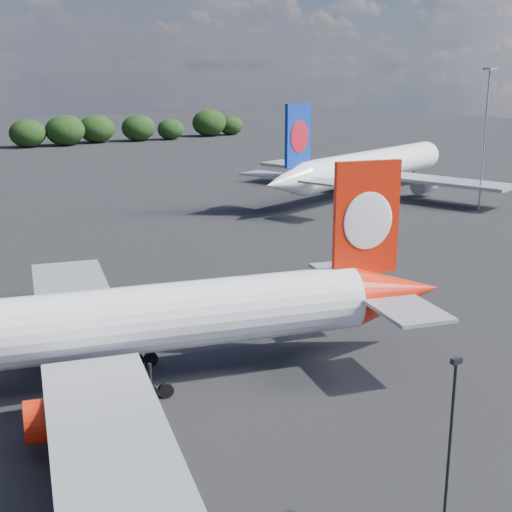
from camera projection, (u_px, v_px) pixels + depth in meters
qantas_airliner at (137, 322)px, 51.94m from camera, size 48.47×46.31×15.88m
china_southern_airliner at (365, 168)px, 127.47m from camera, size 51.60×49.60×17.35m
apron_lamp_post at (451, 431)px, 35.70m from camera, size 0.55×0.30×9.11m
floodlight_mast_near at (486, 120)px, 113.47m from camera, size 1.60×1.60×22.64m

